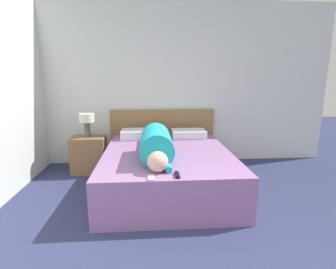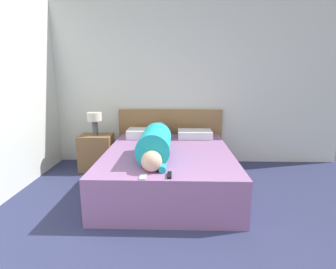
{
  "view_description": "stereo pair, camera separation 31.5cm",
  "coord_description": "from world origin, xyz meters",
  "views": [
    {
      "loc": [
        -0.37,
        -0.98,
        1.44
      ],
      "look_at": [
        -0.15,
        2.09,
        0.75
      ],
      "focal_mm": 28.0,
      "sensor_mm": 36.0,
      "label": 1
    },
    {
      "loc": [
        -0.06,
        -0.99,
        1.44
      ],
      "look_at": [
        -0.15,
        2.09,
        0.75
      ],
      "focal_mm": 28.0,
      "sensor_mm": 36.0,
      "label": 2
    }
  ],
  "objects": [
    {
      "name": "person_lying",
      "position": [
        -0.3,
        2.13,
        0.65
      ],
      "size": [
        0.36,
        1.77,
        0.36
      ],
      "color": "#DBB293",
      "rests_on": "bed"
    },
    {
      "name": "tv_remote",
      "position": [
        -0.12,
        1.37,
        0.51
      ],
      "size": [
        0.04,
        0.15,
        0.02
      ],
      "color": "black",
      "rests_on": "bed"
    },
    {
      "name": "pillow_near_headboard",
      "position": [
        -0.53,
        2.99,
        0.56
      ],
      "size": [
        0.54,
        0.36,
        0.13
      ],
      "color": "white",
      "rests_on": "bed"
    },
    {
      "name": "wall_back",
      "position": [
        0.0,
        3.39,
        1.3
      ],
      "size": [
        5.3,
        0.06,
        2.6
      ],
      "color": "silver",
      "rests_on": "ground_plane"
    },
    {
      "name": "headboard",
      "position": [
        -0.15,
        3.32,
        0.45
      ],
      "size": [
        1.71,
        0.04,
        0.9
      ],
      "color": "olive",
      "rests_on": "ground_plane"
    },
    {
      "name": "table_lamp",
      "position": [
        -1.29,
        2.91,
        0.8
      ],
      "size": [
        0.22,
        0.22,
        0.35
      ],
      "color": "#4C4C51",
      "rests_on": "nightstand"
    },
    {
      "name": "pillow_second",
      "position": [
        0.24,
        2.99,
        0.56
      ],
      "size": [
        0.52,
        0.36,
        0.12
      ],
      "color": "white",
      "rests_on": "bed"
    },
    {
      "name": "bed",
      "position": [
        -0.15,
        2.24,
        0.25
      ],
      "size": [
        1.59,
        1.96,
        0.5
      ],
      "color": "#936699",
      "rests_on": "ground_plane"
    },
    {
      "name": "nightstand",
      "position": [
        -1.29,
        2.91,
        0.28
      ],
      "size": [
        0.49,
        0.37,
        0.55
      ],
      "color": "brown",
      "rests_on": "ground_plane"
    },
    {
      "name": "cell_phone",
      "position": [
        -0.37,
        1.33,
        0.51
      ],
      "size": [
        0.06,
        0.13,
        0.01
      ],
      "color": "#B2B7BC",
      "rests_on": "bed"
    }
  ]
}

